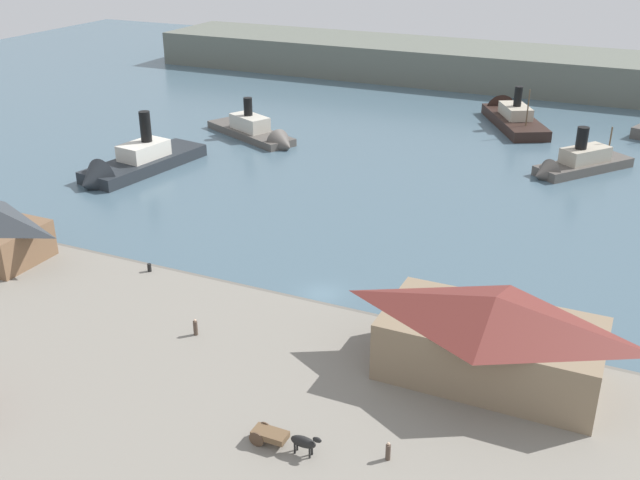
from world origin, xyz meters
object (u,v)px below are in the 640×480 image
Objects in this scene: horse_cart at (283,438)px; pedestrian_near_west_shed at (195,328)px; ferry_shed_east_terminal at (492,336)px; ferry_approaching_west at (259,133)px; ferry_moored_east at (131,165)px; pedestrian_near_east_shed at (388,452)px; mooring_post_west at (149,268)px; ferry_mid_harbor at (510,116)px; ferry_departing_north at (575,164)px.

horse_cart is 18.11m from pedestrian_near_west_shed.
ferry_approaching_west is (-53.38, 56.53, -3.83)m from ferry_shed_east_terminal.
pedestrian_near_east_shed is at bearing -38.08° from ferry_moored_east.
ferry_shed_east_terminal is at bearing 53.30° from horse_cart.
pedestrian_near_east_shed is 38.26m from mooring_post_west.
pedestrian_near_east_shed is (7.41, 2.02, -0.24)m from horse_cart.
ferry_mid_harbor is at bearing 74.77° from mooring_post_west.
pedestrian_near_west_shed is at bearing -96.59° from ferry_mid_harbor.
ferry_moored_east is at bearing 136.85° from horse_cart.
ferry_approaching_west reaches higher than horse_cart.
pedestrian_near_east_shed is at bearing -54.89° from ferry_approaching_west.
ferry_shed_east_terminal reaches higher than pedestrian_near_west_shed.
horse_cart reaches higher than pedestrian_near_west_shed.
ferry_shed_east_terminal is 1.05× the size of ferry_departing_north.
pedestrian_near_east_shed reaches higher than mooring_post_west.
ferry_approaching_west reaches higher than pedestrian_near_west_shed.
ferry_departing_north reaches higher than pedestrian_near_east_shed.
ferry_departing_north is (3.64, 74.78, -0.47)m from pedestrian_near_east_shed.
ferry_shed_east_terminal reaches higher than horse_cart.
ferry_approaching_west is at bearing -174.86° from ferry_departing_north.
ferry_approaching_west is at bearing 106.25° from mooring_post_west.
horse_cart is 3.36× the size of pedestrian_near_west_shed.
ferry_approaching_west is 25.98m from ferry_moored_east.
mooring_post_west is (-26.55, 19.65, -0.48)m from horse_cart.
horse_cart is 102.31m from ferry_mid_harbor.
ferry_moored_east reaches higher than ferry_mid_harbor.
pedestrian_near_west_shed is at bearing -111.23° from ferry_departing_north.
horse_cart is at bearing -36.04° from pedestrian_near_west_shed.
ferry_shed_east_terminal is 0.77× the size of ferry_moored_east.
ferry_departing_north is at bearing -59.27° from ferry_mid_harbor.
ferry_mid_harbor is at bearing 49.37° from ferry_moored_east.
ferry_approaching_west is at bearing 133.36° from ferry_shed_east_terminal.
ferry_departing_north is (52.87, 4.76, 0.21)m from ferry_approaching_west.
mooring_post_west is 0.04× the size of ferry_moored_east.
mooring_post_west is at bearing -105.23° from ferry_mid_harbor.
mooring_post_west is at bearing -73.75° from ferry_approaching_west.
pedestrian_near_west_shed is at bearing -169.52° from ferry_shed_east_terminal.
ferry_mid_harbor is at bearing 92.28° from horse_cart.
ferry_mid_harbor is at bearing 100.21° from ferry_shed_east_terminal.
mooring_post_west is 85.59m from ferry_mid_harbor.
ferry_mid_harbor reaches higher than mooring_post_west.
ferry_moored_east is at bearing -154.82° from ferry_departing_north.
ferry_approaching_west is 53.08m from ferry_departing_north.
ferry_departing_north is at bearing 25.18° from ferry_moored_east.
ferry_shed_east_terminal is at bearing -79.79° from ferry_mid_harbor.
mooring_post_west is at bearing 173.80° from ferry_shed_east_terminal.
ferry_mid_harbor is 1.33× the size of ferry_departing_north.
ferry_approaching_west is at bearing 113.88° from pedestrian_near_west_shed.
ferry_shed_east_terminal reaches higher than ferry_departing_north.
pedestrian_near_east_shed is at bearing -92.78° from ferry_departing_north.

